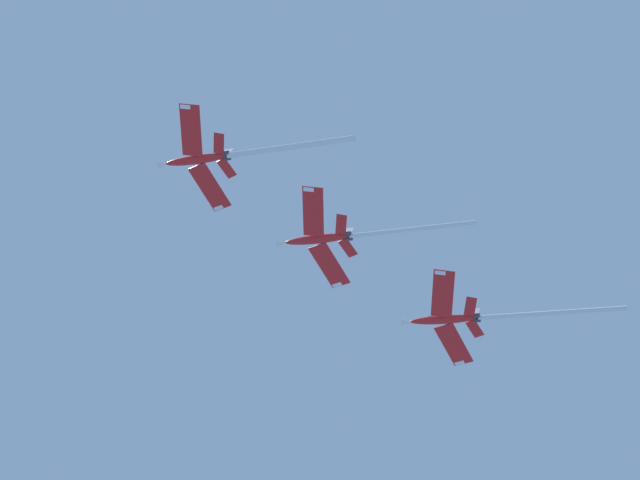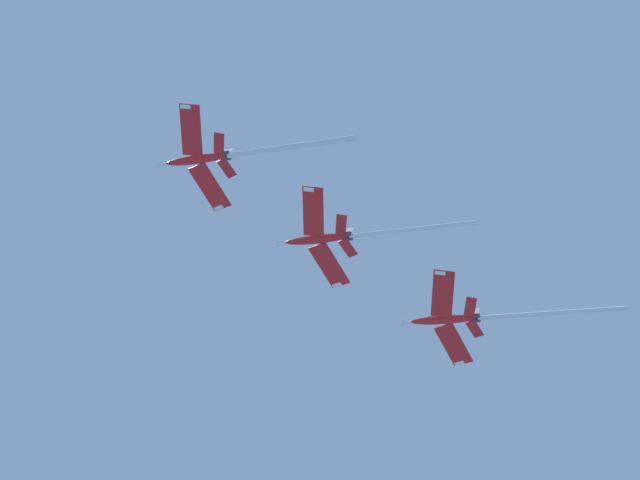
# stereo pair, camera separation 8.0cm
# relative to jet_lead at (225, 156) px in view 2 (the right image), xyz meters

# --- Properties ---
(jet_lead) EXTENTS (19.38, 33.26, 10.95)m
(jet_lead) POSITION_rel_jet_lead_xyz_m (0.00, 0.00, 0.00)
(jet_lead) COLOR red
(jet_second) EXTENTS (19.43, 32.35, 10.89)m
(jet_second) POSITION_rel_jet_lead_xyz_m (21.08, -8.36, -4.49)
(jet_second) COLOR red
(jet_third) EXTENTS (19.39, 34.74, 10.81)m
(jet_third) POSITION_rel_jet_lead_xyz_m (44.56, -20.28, -9.27)
(jet_third) COLOR red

